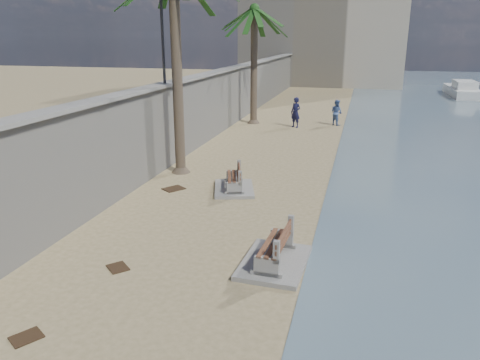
{
  "coord_description": "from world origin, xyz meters",
  "views": [
    {
      "loc": [
        3.07,
        -6.6,
        5.58
      ],
      "look_at": [
        -0.5,
        7.0,
        1.2
      ],
      "focal_mm": 35.0,
      "sensor_mm": 36.0,
      "label": 1
    }
  ],
  "objects_px": {
    "palm_back": "(254,10)",
    "bench_far": "(234,180)",
    "person_b": "(337,111)",
    "bench_near": "(275,250)",
    "person_a": "(296,110)",
    "yacht_far": "(462,92)"
  },
  "relations": [
    {
      "from": "palm_back",
      "to": "yacht_far",
      "type": "distance_m",
      "value": 25.86
    },
    {
      "from": "person_b",
      "to": "yacht_far",
      "type": "relative_size",
      "value": 0.23
    },
    {
      "from": "palm_back",
      "to": "yacht_far",
      "type": "xyz_separation_m",
      "value": [
        15.95,
        19.23,
        -6.66
      ]
    },
    {
      "from": "yacht_far",
      "to": "bench_near",
      "type": "bearing_deg",
      "value": 163.61
    },
    {
      "from": "person_b",
      "to": "yacht_far",
      "type": "distance_m",
      "value": 21.38
    },
    {
      "from": "person_a",
      "to": "palm_back",
      "type": "bearing_deg",
      "value": -164.65
    },
    {
      "from": "palm_back",
      "to": "bench_far",
      "type": "bearing_deg",
      "value": -79.89
    },
    {
      "from": "bench_far",
      "to": "person_a",
      "type": "xyz_separation_m",
      "value": [
        0.42,
        13.01,
        0.69
      ]
    },
    {
      "from": "yacht_far",
      "to": "bench_far",
      "type": "bearing_deg",
      "value": 157.21
    },
    {
      "from": "bench_near",
      "to": "yacht_far",
      "type": "distance_m",
      "value": 39.99
    },
    {
      "from": "bench_near",
      "to": "palm_back",
      "type": "distance_m",
      "value": 20.95
    },
    {
      "from": "bench_far",
      "to": "palm_back",
      "type": "xyz_separation_m",
      "value": [
        -2.45,
        13.75,
        6.63
      ]
    },
    {
      "from": "person_b",
      "to": "palm_back",
      "type": "bearing_deg",
      "value": 48.53
    },
    {
      "from": "bench_near",
      "to": "person_a",
      "type": "distance_m",
      "value": 18.63
    },
    {
      "from": "bench_far",
      "to": "palm_back",
      "type": "distance_m",
      "value": 15.46
    },
    {
      "from": "bench_near",
      "to": "bench_far",
      "type": "relative_size",
      "value": 0.98
    },
    {
      "from": "bench_near",
      "to": "person_b",
      "type": "relative_size",
      "value": 1.3
    },
    {
      "from": "palm_back",
      "to": "person_b",
      "type": "xyz_separation_m",
      "value": [
        5.3,
        0.7,
        -6.11
      ]
    },
    {
      "from": "person_b",
      "to": "yacht_far",
      "type": "bearing_deg",
      "value": -78.89
    },
    {
      "from": "bench_near",
      "to": "palm_back",
      "type": "bearing_deg",
      "value": 104.64
    },
    {
      "from": "palm_back",
      "to": "bench_near",
      "type": "bearing_deg",
      "value": -75.36
    },
    {
      "from": "palm_back",
      "to": "yacht_far",
      "type": "height_order",
      "value": "palm_back"
    }
  ]
}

